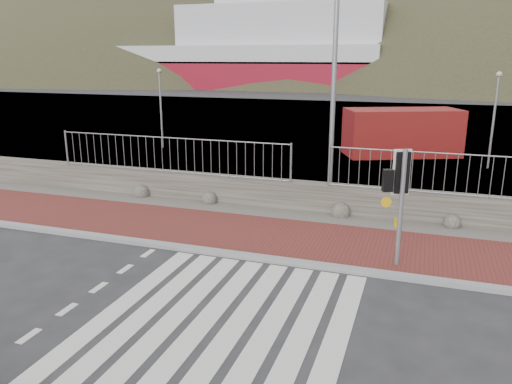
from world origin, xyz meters
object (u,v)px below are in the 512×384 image
(streetlight, at_px, (340,48))
(shipping_container, at_px, (402,132))
(ferry, at_px, (242,52))
(traffic_signal_far, at_px, (401,183))

(streetlight, relative_size, shipping_container, 1.63)
(ferry, relative_size, traffic_signal_far, 18.05)
(shipping_container, bearing_deg, traffic_signal_far, -110.79)
(traffic_signal_far, xyz_separation_m, streetlight, (-2.23, 4.50, 2.95))
(streetlight, height_order, shipping_container, streetlight)
(ferry, xyz_separation_m, traffic_signal_far, (27.50, -64.29, -3.36))
(traffic_signal_far, height_order, shipping_container, traffic_signal_far)
(ferry, bearing_deg, streetlight, -67.09)
(ferry, xyz_separation_m, shipping_container, (26.85, -50.11, -4.23))
(ferry, relative_size, streetlight, 5.68)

